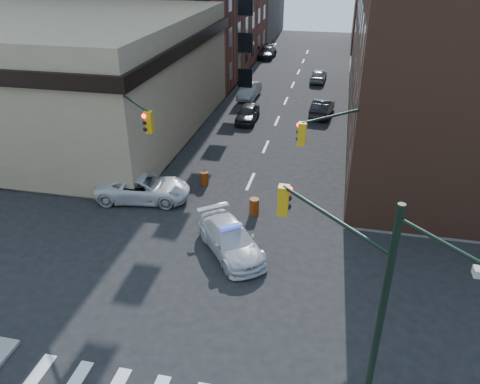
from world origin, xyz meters
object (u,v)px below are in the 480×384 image
at_px(pickup, 143,188).
at_px(barrel_road, 254,207).
at_px(parked_car_enear, 322,108).
at_px(barricade_nw_a, 128,195).
at_px(parked_car_wfar, 249,90).
at_px(pedestrian_b, 79,175).
at_px(police_car, 231,240).
at_px(pedestrian_a, 120,172).
at_px(barrel_bank, 204,178).
at_px(parked_car_wnear, 248,113).

relative_size(pickup, barrel_road, 5.67).
bearing_deg(parked_car_enear, barricade_nw_a, 68.34).
distance_m(parked_car_enear, barrel_road, 18.47).
xyz_separation_m(parked_car_wfar, barrel_road, (4.70, -22.25, -0.26)).
bearing_deg(pedestrian_b, barricade_nw_a, -35.41).
relative_size(parked_car_wfar, barrel_road, 4.65).
height_order(police_car, pickup, pickup).
relative_size(pedestrian_a, pedestrian_b, 1.08).
distance_m(parked_car_wfar, barrel_bank, 19.36).
bearing_deg(barrel_road, parked_car_wnear, 102.79).
bearing_deg(police_car, pedestrian_a, 111.14).
height_order(pickup, parked_car_enear, pickup).
distance_m(pickup, parked_car_enear, 20.30).
bearing_deg(barricade_nw_a, barrel_road, 14.91).
bearing_deg(parked_car_wfar, pedestrian_a, -98.66).
bearing_deg(barrel_road, pedestrian_b, 176.97).
distance_m(parked_car_wfar, barrel_road, 22.74).
distance_m(pedestrian_a, barricade_nw_a, 2.13).
height_order(parked_car_wnear, pedestrian_a, pedestrian_a).
distance_m(police_car, parked_car_wnear, 19.54).
relative_size(police_car, barrel_road, 5.17).
distance_m(pickup, barrel_bank, 3.99).
xyz_separation_m(pickup, parked_car_enear, (9.49, 17.95, -0.04)).
distance_m(parked_car_wfar, pedestrian_b, 22.59).
height_order(pedestrian_a, pedestrian_b, pedestrian_a).
height_order(police_car, barrel_bank, police_car).
relative_size(parked_car_enear, barrel_bank, 4.91).
relative_size(parked_car_wnear, parked_car_wfar, 0.92).
bearing_deg(barrel_bank, parked_car_wnear, 88.72).
height_order(pedestrian_b, barrel_road, pedestrian_b).
xyz_separation_m(parked_car_wnear, barrel_road, (3.50, -15.40, -0.22)).
height_order(parked_car_wnear, barrel_road, parked_car_wnear).
height_order(pickup, barrel_bank, pickup).
xyz_separation_m(pickup, barricade_nw_a, (-0.70, -0.62, -0.22)).
xyz_separation_m(parked_car_wnear, pedestrian_a, (-5.22, -14.05, 0.41)).
bearing_deg(pedestrian_a, barricade_nw_a, -8.66).
bearing_deg(barricade_nw_a, pedestrian_b, 178.73).
height_order(parked_car_enear, barrel_road, parked_car_enear).
bearing_deg(parked_car_wfar, parked_car_wnear, -77.82).
xyz_separation_m(parked_car_wnear, pedestrian_b, (-7.59, -14.82, 0.34)).
bearing_deg(pickup, parked_car_wnear, -20.58).
bearing_deg(pedestrian_a, barrel_road, 36.00).
bearing_deg(parked_car_wnear, parked_car_enear, 24.43).
bearing_deg(parked_car_enear, parked_car_wfar, -21.23).
xyz_separation_m(parked_car_enear, barricade_nw_a, (-10.19, -18.57, -0.18)).
bearing_deg(pedestrian_a, barrel_bank, 62.33).
distance_m(pickup, pedestrian_b, 4.31).
xyz_separation_m(pickup, barrel_road, (6.80, -0.32, -0.28)).
height_order(pickup, pedestrian_a, pedestrian_a).
bearing_deg(pickup, parked_car_enear, -36.11).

